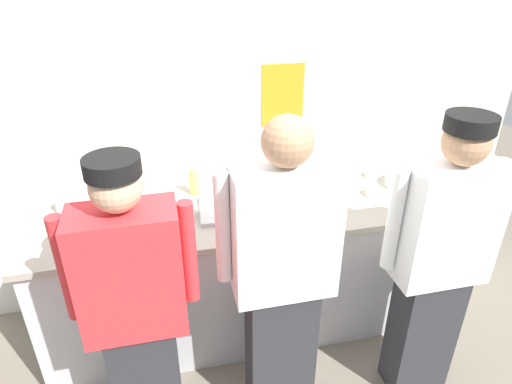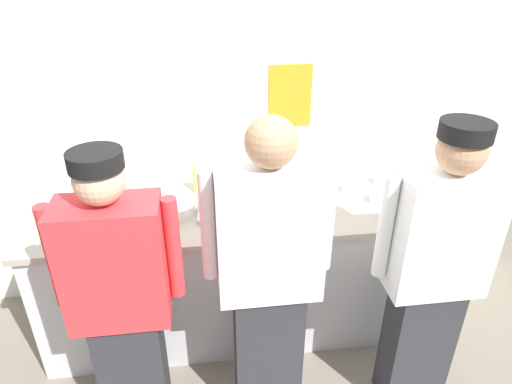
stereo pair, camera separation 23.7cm
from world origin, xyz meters
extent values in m
plane|color=slate|center=(0.00, 0.00, 0.00)|extent=(9.00, 9.00, 0.00)
cube|color=silver|center=(0.00, 0.90, 1.43)|extent=(4.12, 0.10, 2.86)
cube|color=orange|center=(0.31, 0.84, 1.46)|extent=(0.28, 0.01, 0.40)
cube|color=silver|center=(0.00, 0.39, 0.44)|extent=(2.57, 0.69, 0.87)
cube|color=#A8A093|center=(0.00, 0.39, 0.89)|extent=(2.62, 0.75, 0.04)
cube|color=#2D2D33|center=(-0.69, -0.29, 0.38)|extent=(0.32, 0.20, 0.77)
cube|color=red|center=(-0.69, -0.29, 1.07)|extent=(0.45, 0.24, 0.61)
cylinder|color=red|center=(-0.95, -0.25, 1.10)|extent=(0.07, 0.07, 0.52)
cylinder|color=red|center=(-0.43, -0.25, 1.10)|extent=(0.07, 0.07, 0.52)
sphere|color=tan|center=(-0.69, -0.29, 1.49)|extent=(0.21, 0.21, 0.21)
cylinder|color=black|center=(-0.69, -0.29, 1.57)|extent=(0.22, 0.22, 0.07)
cube|color=#2D2D33|center=(0.01, -0.26, 0.41)|extent=(0.34, 0.20, 0.83)
cube|color=white|center=(0.01, -0.26, 1.16)|extent=(0.48, 0.24, 0.66)
cylinder|color=white|center=(-0.27, -0.22, 1.19)|extent=(0.07, 0.07, 0.56)
cylinder|color=white|center=(0.28, -0.22, 1.19)|extent=(0.07, 0.07, 0.56)
sphere|color=tan|center=(0.01, -0.26, 1.60)|extent=(0.22, 0.22, 0.22)
cube|color=#2D2D33|center=(0.82, -0.31, 0.40)|extent=(0.33, 0.20, 0.80)
cube|color=white|center=(0.82, -0.31, 1.11)|extent=(0.46, 0.24, 0.63)
cylinder|color=white|center=(0.55, -0.27, 1.14)|extent=(0.07, 0.07, 0.54)
cylinder|color=white|center=(1.09, -0.27, 1.14)|extent=(0.07, 0.07, 0.54)
sphere|color=tan|center=(0.82, -0.31, 1.54)|extent=(0.22, 0.22, 0.22)
cylinder|color=black|center=(0.82, -0.31, 1.63)|extent=(0.23, 0.23, 0.08)
cylinder|color=white|center=(-0.46, 0.40, 0.92)|extent=(0.24, 0.24, 0.01)
cylinder|color=white|center=(-0.46, 0.40, 0.93)|extent=(0.24, 0.24, 0.01)
cylinder|color=white|center=(-0.46, 0.40, 0.94)|extent=(0.24, 0.24, 0.01)
cylinder|color=white|center=(-0.46, 0.40, 0.96)|extent=(0.24, 0.24, 0.01)
cylinder|color=white|center=(-0.46, 0.40, 0.97)|extent=(0.24, 0.24, 0.01)
cylinder|color=white|center=(1.03, 0.45, 0.92)|extent=(0.24, 0.24, 0.01)
cylinder|color=white|center=(1.03, 0.45, 0.93)|extent=(0.24, 0.24, 0.01)
cylinder|color=white|center=(1.03, 0.45, 0.94)|extent=(0.24, 0.24, 0.01)
cylinder|color=white|center=(1.03, 0.45, 0.96)|extent=(0.24, 0.24, 0.01)
cylinder|color=white|center=(1.03, 0.45, 0.97)|extent=(0.24, 0.24, 0.01)
cylinder|color=#B7BABF|center=(-0.76, 0.35, 0.97)|extent=(0.33, 0.33, 0.12)
cube|color=#B7BABF|center=(-0.07, 0.38, 0.93)|extent=(0.53, 0.38, 0.02)
cylinder|color=orange|center=(0.41, 0.36, 0.99)|extent=(0.06, 0.06, 0.14)
cone|color=orange|center=(0.41, 0.36, 1.08)|extent=(0.05, 0.05, 0.04)
cylinder|color=orange|center=(1.03, 0.18, 1.00)|extent=(0.06, 0.06, 0.16)
cone|color=orange|center=(1.03, 0.18, 1.09)|extent=(0.05, 0.05, 0.04)
cylinder|color=#E5E066|center=(-0.32, 0.63, 1.00)|extent=(0.06, 0.06, 0.17)
cone|color=#E5E066|center=(-0.32, 0.63, 1.10)|extent=(0.05, 0.05, 0.04)
cylinder|color=white|center=(0.89, 0.60, 0.94)|extent=(0.09, 0.09, 0.04)
cylinder|color=#5B932D|center=(0.89, 0.60, 0.95)|extent=(0.07, 0.07, 0.01)
cylinder|color=white|center=(0.78, 0.36, 0.94)|extent=(0.10, 0.10, 0.04)
cylinder|color=red|center=(0.78, 0.36, 0.95)|extent=(0.08, 0.08, 0.01)
cylinder|color=white|center=(0.64, 0.52, 0.93)|extent=(0.08, 0.08, 0.04)
cylinder|color=#5B932D|center=(0.64, 0.52, 0.94)|extent=(0.07, 0.07, 0.01)
cylinder|color=white|center=(-1.10, 0.61, 0.96)|extent=(0.09, 0.09, 0.08)
camera|label=1|loc=(-0.51, -1.91, 2.30)|focal=31.66mm
camera|label=2|loc=(-0.28, -1.95, 2.30)|focal=31.66mm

